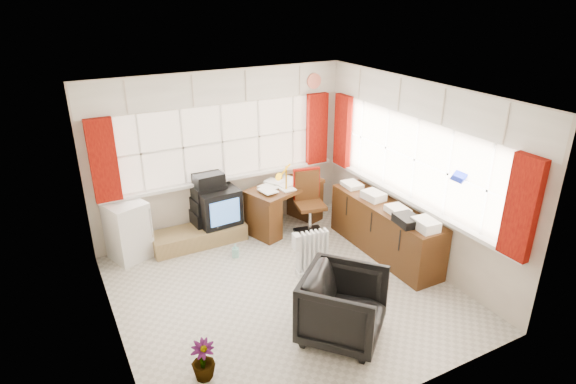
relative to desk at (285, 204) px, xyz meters
name	(u,v)px	position (x,y,z in m)	size (l,w,h in m)	color
ground	(284,292)	(-0.86, -1.61, -0.40)	(4.00, 4.00, 0.00)	beige
room_walls	(284,182)	(-0.86, -1.61, 1.10)	(4.00, 4.00, 4.00)	beige
window_back	(225,174)	(-0.86, 0.34, 0.54)	(3.70, 0.12, 3.60)	beige
window_right	(409,195)	(1.09, -1.61, 0.54)	(0.12, 3.70, 3.60)	beige
curtains	(312,152)	(0.07, -0.68, 1.05)	(3.83, 3.83, 1.15)	#9B1A08
overhead_cabinets	(314,94)	(0.12, -0.63, 1.85)	(3.98, 3.98, 0.48)	white
desk	(285,204)	(0.00, 0.00, 0.00)	(1.38, 0.98, 0.76)	#4F2B12
desk_lamp	(286,172)	(-0.08, -0.19, 0.61)	(0.17, 0.16, 0.43)	#F5AF0A
task_chair	(308,200)	(0.24, -0.32, 0.14)	(0.51, 0.53, 1.03)	black
office_chair	(343,307)	(-0.68, -2.65, -0.01)	(0.84, 0.86, 0.78)	black
radiator	(312,257)	(-0.34, -1.42, -0.14)	(0.45, 0.23, 0.64)	white
credenza	(385,228)	(0.87, -1.41, -0.01)	(0.50, 2.00, 0.85)	#4F2B12
file_tray	(407,220)	(0.74, -1.99, 0.41)	(0.27, 0.34, 0.11)	black
tv_bench	(199,236)	(-1.41, 0.11, -0.28)	(1.40, 0.50, 0.25)	#A68653
crt_tv	(217,206)	(-1.07, 0.17, 0.12)	(0.64, 0.61, 0.55)	black
hifi_stack	(210,200)	(-1.15, 0.25, 0.20)	(0.60, 0.41, 0.79)	black
mini_fridge	(128,231)	(-2.39, 0.19, 0.02)	(0.63, 0.63, 0.84)	white
spray_bottle_a	(217,235)	(-1.18, -0.06, -0.25)	(0.12, 0.12, 0.31)	white
spray_bottle_b	(235,251)	(-1.07, -0.52, -0.30)	(0.09, 0.09, 0.20)	#98E3D1
flower_vase	(203,360)	(-2.24, -2.53, -0.19)	(0.24, 0.24, 0.43)	black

